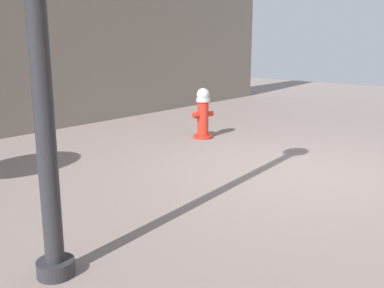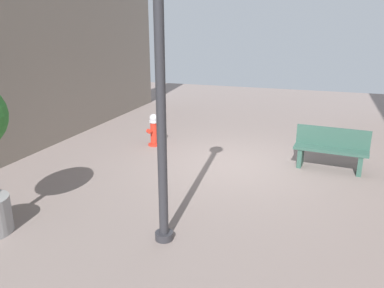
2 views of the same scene
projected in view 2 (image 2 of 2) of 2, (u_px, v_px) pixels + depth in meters
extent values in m
plane|color=gray|center=(231.00, 164.00, 9.07)|extent=(23.40, 23.40, 0.00)
cylinder|color=red|center=(154.00, 144.00, 10.47)|extent=(0.33, 0.33, 0.05)
cylinder|color=red|center=(154.00, 133.00, 10.38)|extent=(0.19, 0.19, 0.60)
cylinder|color=silver|center=(154.00, 121.00, 10.28)|extent=(0.24, 0.24, 0.06)
sphere|color=silver|center=(154.00, 118.00, 10.25)|extent=(0.22, 0.22, 0.22)
cylinder|color=red|center=(151.00, 132.00, 10.24)|extent=(0.12, 0.15, 0.09)
cylinder|color=red|center=(157.00, 129.00, 10.47)|extent=(0.12, 0.15, 0.09)
cylinder|color=red|center=(150.00, 131.00, 10.45)|extent=(0.16, 0.15, 0.11)
cube|color=#33594C|center=(360.00, 165.00, 8.40)|extent=(0.14, 0.40, 0.45)
cube|color=#33594C|center=(301.00, 157.00, 8.90)|extent=(0.14, 0.40, 0.45)
cube|color=#33594C|center=(331.00, 150.00, 8.57)|extent=(1.64, 0.59, 0.06)
cube|color=#33594C|center=(333.00, 137.00, 8.66)|extent=(1.60, 0.21, 0.44)
cylinder|color=#2D2D33|center=(164.00, 236.00, 5.88)|extent=(0.28, 0.28, 0.12)
cylinder|color=#2D2D33|center=(161.00, 116.00, 5.31)|extent=(0.14, 0.14, 3.66)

